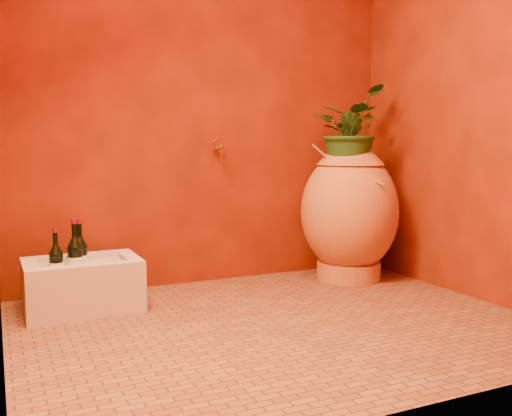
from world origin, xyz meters
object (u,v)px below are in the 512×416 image
wine_bottle_c (56,265)px  stone_basin (83,286)px  wine_bottle_b (80,258)px  wine_bottle_a (75,260)px  amphora (350,211)px  wall_tap (219,149)px

wine_bottle_c → stone_basin: bearing=3.6°
wine_bottle_b → wine_bottle_a: bearing=-120.3°
amphora → wine_bottle_c: bearing=-179.8°
wine_bottle_a → wall_tap: size_ratio=2.29×
wine_bottle_a → wine_bottle_c: size_ratio=1.13×
amphora → stone_basin: bearing=180.0°
stone_basin → wine_bottle_c: wine_bottle_c is taller
stone_basin → wine_bottle_a: (-0.03, 0.03, 0.14)m
wine_bottle_b → wine_bottle_c: bearing=-145.8°
wine_bottle_b → wine_bottle_c: 0.16m
wall_tap → wine_bottle_b: bearing=-167.8°
amphora → wine_bottle_a: (-1.73, 0.03, -0.18)m
wine_bottle_a → wine_bottle_c: bearing=-161.3°
wine_bottle_a → wall_tap: bearing=15.1°
wine_bottle_a → wine_bottle_c: (-0.10, -0.03, -0.01)m
stone_basin → wine_bottle_b: wine_bottle_b is taller
amphora → wall_tap: 0.94m
wine_bottle_c → wall_tap: 1.21m
amphora → wall_tap: wall_tap is taller
wine_bottle_b → wall_tap: wall_tap is taller
wine_bottle_c → wine_bottle_a: bearing=18.7°
wine_bottle_b → wall_tap: size_ratio=2.21×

